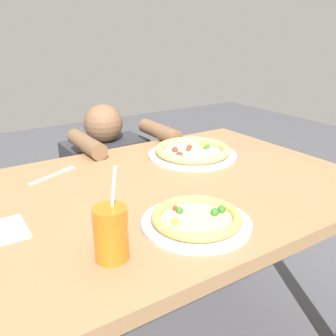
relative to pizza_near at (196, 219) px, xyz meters
The scene contains 6 objects.
dining_table 0.30m from the pizza_near, 77.54° to the left, with size 1.38×0.94×0.75m.
pizza_near is the anchor object (origin of this frame).
pizza_far 0.58m from the pizza_near, 54.15° to the left, with size 0.36×0.36×0.04m.
drink_cup_colored 0.26m from the pizza_near, behind, with size 0.08×0.08×0.22m.
fork 0.61m from the pizza_near, 109.27° to the left, with size 0.19×0.10×0.00m.
diner_seated 1.07m from the pizza_near, 79.55° to the left, with size 0.44×0.53×0.90m.
Camera 1 is at (-0.62, -0.98, 1.25)m, focal length 40.51 mm.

